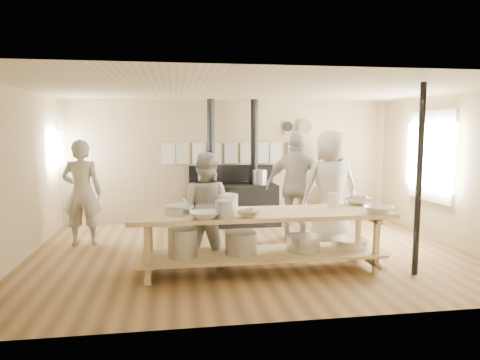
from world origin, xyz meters
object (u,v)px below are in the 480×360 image
at_px(cook_center, 330,188).
at_px(chair, 336,211).
at_px(cook_by_window, 331,184).
at_px(stove, 233,200).
at_px(cook_far_left, 82,193).
at_px(cook_left, 206,209).
at_px(roasting_pan, 212,209).
at_px(prep_table, 261,235).
at_px(cook_right, 297,186).

height_order(cook_center, chair, cook_center).
bearing_deg(cook_by_window, stove, -149.27).
distance_m(cook_far_left, cook_left, 2.44).
bearing_deg(chair, stove, 164.85).
height_order(cook_by_window, roasting_pan, cook_by_window).
relative_size(stove, cook_left, 1.57).
height_order(cook_center, cook_by_window, cook_center).
xyz_separation_m(cook_center, roasting_pan, (-2.12, -1.09, -0.10)).
bearing_deg(cook_left, roasting_pan, 126.83).
xyz_separation_m(cook_far_left, cook_center, (4.19, -0.68, 0.08)).
relative_size(cook_left, cook_by_window, 0.98).
bearing_deg(prep_table, stove, 89.96).
height_order(cook_far_left, cook_left, cook_far_left).
distance_m(prep_table, cook_center, 1.91).
bearing_deg(prep_table, cook_right, 58.48).
height_order(prep_table, cook_right, cook_right).
xyz_separation_m(stove, chair, (2.20, -0.15, -0.26)).
distance_m(cook_center, cook_right, 0.61).
bearing_deg(roasting_pan, chair, 43.95).
height_order(cook_left, roasting_pan, cook_left).
bearing_deg(cook_center, stove, -52.45).
bearing_deg(prep_table, cook_by_window, 54.03).
relative_size(cook_by_window, roasting_pan, 4.05).
bearing_deg(cook_center, roasting_pan, 27.10).
xyz_separation_m(cook_far_left, chair, (4.97, 1.02, -0.65)).
xyz_separation_m(stove, cook_far_left, (-2.76, -1.17, 0.39)).
height_order(stove, roasting_pan, stove).
bearing_deg(stove, cook_left, -106.33).
bearing_deg(cook_by_window, prep_table, -90.61).
bearing_deg(cook_left, chair, -112.64).
bearing_deg(chair, cook_center, -125.85).
relative_size(stove, cook_far_left, 1.43).
distance_m(cook_by_window, chair, 0.60).
bearing_deg(cook_right, stove, -29.67).
bearing_deg(chair, cook_far_left, -179.66).
distance_m(cook_right, cook_by_window, 1.70).
bearing_deg(cook_by_window, cook_left, -104.42).
xyz_separation_m(cook_center, cook_by_window, (0.64, 1.68, -0.15)).
bearing_deg(cook_center, cook_far_left, -9.37).
bearing_deg(cook_far_left, cook_center, 173.60).
distance_m(prep_table, cook_right, 1.90).
relative_size(cook_far_left, cook_left, 1.10).
height_order(prep_table, cook_by_window, cook_by_window).
bearing_deg(prep_table, chair, 52.41).
height_order(cook_by_window, chair, cook_by_window).
xyz_separation_m(prep_table, roasting_pan, (-0.68, 0.08, 0.38)).
bearing_deg(cook_far_left, roasting_pan, 142.36).
xyz_separation_m(cook_by_window, chair, (0.14, 0.02, -0.59)).
relative_size(cook_left, cook_right, 0.85).
bearing_deg(chair, roasting_pan, -147.30).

